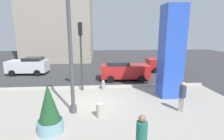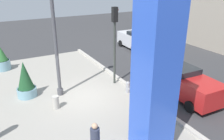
{
  "view_description": "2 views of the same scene",
  "coord_description": "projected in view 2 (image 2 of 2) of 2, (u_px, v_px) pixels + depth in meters",
  "views": [
    {
      "loc": [
        0.36,
        -9.87,
        4.27
      ],
      "look_at": [
        1.26,
        0.97,
        1.9
      ],
      "focal_mm": 27.0,
      "sensor_mm": 36.0,
      "label": 1
    },
    {
      "loc": [
        11.38,
        -4.31,
        6.66
      ],
      "look_at": [
        1.21,
        1.25,
        1.96
      ],
      "focal_mm": 36.67,
      "sensor_mm": 36.0,
      "label": 2
    }
  ],
  "objects": [
    {
      "name": "fire_hydrant",
      "position": [
        128.0,
        87.0,
        14.13
      ],
      "size": [
        0.36,
        0.26,
        0.75
      ],
      "color": "#99999E",
      "rests_on": "ground_plane"
    },
    {
      "name": "concrete_bollard",
      "position": [
        56.0,
        102.0,
        12.41
      ],
      "size": [
        0.36,
        0.36,
        0.75
      ],
      "primitive_type": "cylinder",
      "color": "#B2ADA3",
      "rests_on": "ground_plane"
    },
    {
      "name": "car_curb_west",
      "position": [
        185.0,
        83.0,
        13.46
      ],
      "size": [
        4.49,
        2.23,
        1.75
      ],
      "color": "red",
      "rests_on": "ground_plane"
    },
    {
      "name": "lamp_post",
      "position": [
        55.0,
        38.0,
        12.7
      ],
      "size": [
        0.44,
        0.44,
        7.22
      ],
      "color": "#4C4C51",
      "rests_on": "ground_plane"
    },
    {
      "name": "ground_plane",
      "position": [
        139.0,
        84.0,
        15.45
      ],
      "size": [
        60.0,
        60.0,
        0.0
      ],
      "primitive_type": "plane",
      "color": "#38383A"
    },
    {
      "name": "plaza_pavement",
      "position": [
        51.0,
        106.0,
        12.79
      ],
      "size": [
        18.0,
        10.0,
        0.02
      ],
      "primitive_type": "cube",
      "color": "#9E998E",
      "rests_on": "ground_plane"
    },
    {
      "name": "pedestrian_by_curb",
      "position": [
        95.0,
        140.0,
        8.64
      ],
      "size": [
        0.51,
        0.51,
        1.72
      ],
      "color": "#B2AD9E",
      "rests_on": "ground_plane"
    },
    {
      "name": "traffic_light_far_side",
      "position": [
        115.0,
        34.0,
        14.28
      ],
      "size": [
        0.28,
        0.42,
        5.04
      ],
      "color": "#333833",
      "rests_on": "ground_plane"
    },
    {
      "name": "art_pillar_blue",
      "position": [
        155.0,
        80.0,
        8.72
      ],
      "size": [
        1.35,
        1.35,
        6.07
      ],
      "primitive_type": "cube",
      "color": "blue",
      "rests_on": "ground_plane"
    },
    {
      "name": "car_far_lane",
      "position": [
        135.0,
        39.0,
        22.83
      ],
      "size": [
        4.08,
        2.2,
        1.8
      ],
      "color": "silver",
      "rests_on": "ground_plane"
    },
    {
      "name": "curb_strip",
      "position": [
        128.0,
        85.0,
        15.03
      ],
      "size": [
        18.0,
        0.24,
        0.16
      ],
      "primitive_type": "cube",
      "color": "#B7B2A8",
      "rests_on": "ground_plane"
    },
    {
      "name": "potted_plant_curbside",
      "position": [
        25.0,
        81.0,
        13.45
      ],
      "size": [
        1.13,
        1.13,
        2.21
      ],
      "color": "#7AA8B7",
      "rests_on": "ground_plane"
    },
    {
      "name": "potted_plant_near_left",
      "position": [
        2.0,
        59.0,
        17.49
      ],
      "size": [
        1.16,
        1.16,
        1.95
      ],
      "color": "#7AA8B7",
      "rests_on": "ground_plane"
    }
  ]
}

